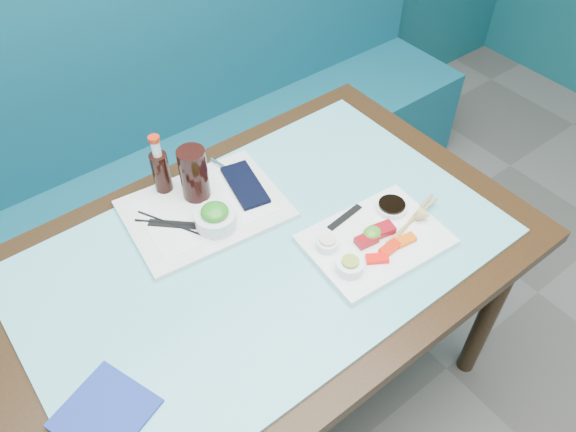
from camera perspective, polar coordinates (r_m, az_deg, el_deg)
booth_bench at (r=2.27m, az=-14.80°, el=3.25°), size 3.00×0.56×1.17m
dining_table at (r=1.53m, az=-2.45°, el=-5.73°), size 1.40×0.90×0.75m
glass_top at (r=1.46m, az=-2.55°, el=-3.63°), size 1.22×0.76×0.01m
sashimi_plate at (r=1.49m, az=8.88°, el=-2.47°), size 0.38×0.28×0.02m
salmon_left at (r=1.43m, az=9.04°, el=-4.30°), size 0.06×0.05×0.01m
salmon_mid at (r=1.45m, az=10.31°, el=-3.22°), size 0.06×0.03×0.01m
salmon_right at (r=1.48m, az=11.81°, el=-2.42°), size 0.06×0.04×0.01m
tuna_left at (r=1.46m, az=7.98°, el=-2.43°), size 0.06×0.04×0.02m
tuna_right at (r=1.49m, az=9.52°, el=-1.41°), size 0.07×0.05×0.02m
seaweed_garnish at (r=1.47m, az=8.58°, el=-1.74°), size 0.06×0.05×0.03m
ramekin_wasabi at (r=1.39m, az=6.29°, el=-5.09°), size 0.07×0.07×0.03m
wasabi_fill at (r=1.38m, az=6.35°, el=-4.61°), size 0.05×0.05×0.01m
ramekin_ginger at (r=1.44m, az=4.03°, el=-2.84°), size 0.07×0.07×0.02m
ginger_fill at (r=1.42m, az=4.06°, el=-2.41°), size 0.05×0.05×0.01m
soy_dish at (r=1.55m, az=10.46°, el=0.86°), size 0.09×0.09×0.02m
soy_fill at (r=1.54m, az=10.52°, el=1.17°), size 0.09×0.09×0.01m
lemon_wedge at (r=1.53m, az=13.68°, el=0.17°), size 0.06×0.05×0.04m
chopstick_sleeve at (r=1.52m, az=5.79°, el=-0.11°), size 0.12×0.03×0.00m
wooden_chopstick_a at (r=1.53m, az=12.28°, el=-0.54°), size 0.25×0.07×0.01m
wooden_chopstick_b at (r=1.54m, az=12.53°, el=-0.39°), size 0.22×0.04×0.01m
serving_tray at (r=1.56m, az=-8.43°, el=0.66°), size 0.45×0.36×0.02m
paper_placemat at (r=1.56m, az=-8.47°, el=0.89°), size 0.36×0.27×0.00m
seaweed_bowl at (r=1.49m, az=-7.37°, el=-0.34°), size 0.14×0.14×0.04m
seaweed_salad at (r=1.47m, az=-7.47°, el=0.42°), size 0.09×0.09×0.04m
cola_glass at (r=1.54m, az=-9.54°, el=4.24°), size 0.09×0.09×0.16m
navy_pouch at (r=1.60m, az=-4.40°, el=3.17°), size 0.12×0.20×0.01m
fork at (r=1.67m, az=-6.63°, el=5.01°), size 0.03×0.10×0.01m
black_chopstick_a at (r=1.52m, az=-11.43°, el=-0.91°), size 0.11×0.21×0.01m
black_chopstick_b at (r=1.52m, az=-11.17°, el=-0.78°), size 0.17×0.17×0.01m
tray_sleeve at (r=1.52m, az=-11.29°, el=-0.87°), size 0.13×0.12×0.00m
cola_bottle_body at (r=1.60m, az=-12.71°, el=4.14°), size 0.06×0.06×0.14m
cola_bottle_neck at (r=1.54m, az=-13.28°, el=6.73°), size 0.03×0.03×0.05m
cola_bottle_cap at (r=1.52m, az=-13.47°, el=7.63°), size 0.04×0.04×0.01m
blue_napkin at (r=1.28m, az=-18.11°, el=-18.49°), size 0.22×0.22×0.01m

